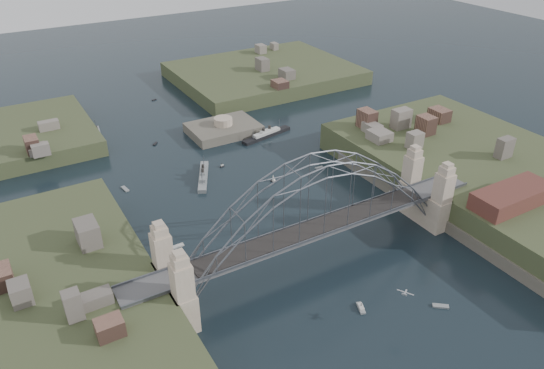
{
  "coord_description": "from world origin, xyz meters",
  "views": [
    {
      "loc": [
        -52.97,
        -72.59,
        70.87
      ],
      "look_at": [
        0.0,
        18.0,
        10.0
      ],
      "focal_mm": 34.28,
      "sensor_mm": 36.0,
      "label": 1
    }
  ],
  "objects": [
    {
      "name": "small_boat_g",
      "position": [
        13.04,
        -24.37,
        0.15
      ],
      "size": [
        3.05,
        2.71,
        0.45
      ],
      "color": "beige",
      "rests_on": "ground"
    },
    {
      "name": "aeroplane",
      "position": [
        3.27,
        -23.69,
        7.43
      ],
      "size": [
        1.88,
        2.77,
        0.45
      ],
      "color": "#A8AAAF"
    },
    {
      "name": "finger_pier",
      "position": [
        39.0,
        -28.0,
        0.7
      ],
      "size": [
        4.0,
        22.0,
        1.4
      ],
      "primitive_type": "cube",
      "color": "#525255",
      "rests_on": "ground"
    },
    {
      "name": "small_boat_d",
      "position": [
        25.12,
        34.11,
        0.15
      ],
      "size": [
        2.46,
        0.9,
        0.45
      ],
      "color": "beige",
      "rests_on": "ground"
    },
    {
      "name": "small_boat_c",
      "position": [
        -0.64,
        -17.0,
        0.28
      ],
      "size": [
        2.09,
        3.3,
        1.43
      ],
      "color": "beige",
      "rests_on": "ground"
    },
    {
      "name": "ground",
      "position": [
        0.0,
        0.0,
        0.0
      ],
      "size": [
        500.0,
        500.0,
        0.0
      ],
      "primitive_type": "plane",
      "color": "black",
      "rests_on": "ground"
    },
    {
      "name": "fort_island",
      "position": [
        12.0,
        70.0,
        -0.34
      ],
      "size": [
        22.0,
        16.0,
        9.4
      ],
      "color": "#524C41",
      "rests_on": "ground"
    },
    {
      "name": "small_boat_a",
      "position": [
        -23.83,
        19.46,
        0.15
      ],
      "size": [
        2.88,
        1.01,
        0.45
      ],
      "color": "beige",
      "rests_on": "ground"
    },
    {
      "name": "small_boat_b",
      "position": [
        9.78,
        34.05,
        1.03
      ],
      "size": [
        1.59,
        1.53,
        2.38
      ],
      "color": "beige",
      "rests_on": "ground"
    },
    {
      "name": "small_boat_f",
      "position": [
        1.34,
        48.93,
        0.3
      ],
      "size": [
        1.46,
        0.79,
        1.43
      ],
      "color": "beige",
      "rests_on": "ground"
    },
    {
      "name": "headland_ne",
      "position": [
        50.0,
        110.0,
        0.75
      ],
      "size": [
        70.0,
        55.0,
        9.5
      ],
      "primitive_type": "cube",
      "color": "#384124",
      "rests_on": "ground"
    },
    {
      "name": "shore_east",
      "position": [
        57.32,
        0.0,
        1.97
      ],
      "size": [
        50.5,
        90.0,
        12.0
      ],
      "color": "#384124",
      "rests_on": "ground"
    },
    {
      "name": "ocean_liner",
      "position": [
        22.81,
        60.5,
        0.71
      ],
      "size": [
        18.88,
        6.41,
        4.61
      ],
      "color": "black",
      "rests_on": "ground"
    },
    {
      "name": "small_boat_l",
      "position": [
        -37.48,
        29.01,
        0.29
      ],
      "size": [
        1.92,
        2.2,
        1.43
      ],
      "color": "beige",
      "rests_on": "ground"
    },
    {
      "name": "naval_cruiser_far",
      "position": [
        -24.5,
        87.2,
        0.76
      ],
      "size": [
        3.99,
        14.69,
        4.91
      ],
      "color": "gray",
      "rests_on": "ground"
    },
    {
      "name": "shore_west",
      "position": [
        -57.32,
        0.0,
        1.97
      ],
      "size": [
        50.5,
        90.0,
        12.0
      ],
      "color": "#384124",
      "rests_on": "ground"
    },
    {
      "name": "small_boat_h",
      "position": [
        -10.26,
        73.26,
        0.15
      ],
      "size": [
        2.0,
        2.16,
        0.45
      ],
      "color": "beige",
      "rests_on": "ground"
    },
    {
      "name": "wharf_shed",
      "position": [
        44.0,
        -14.0,
        10.0
      ],
      "size": [
        20.0,
        8.0,
        4.0
      ],
      "primitive_type": "cube",
      "color": "#592D26",
      "rests_on": "shore_east"
    },
    {
      "name": "small_boat_k",
      "position": [
        2.31,
        110.36,
        0.15
      ],
      "size": [
        1.91,
        1.15,
        0.45
      ],
      "color": "beige",
      "rests_on": "ground"
    },
    {
      "name": "small_boat_i",
      "position": [
        31.79,
        11.94,
        0.87
      ],
      "size": [
        1.53,
        2.5,
        2.38
      ],
      "color": "beige",
      "rests_on": "ground"
    },
    {
      "name": "bridge",
      "position": [
        0.0,
        0.0,
        12.32
      ],
      "size": [
        84.0,
        13.8,
        24.6
      ],
      "color": "#525255",
      "rests_on": "ground"
    },
    {
      "name": "naval_cruiser_near",
      "position": [
        -6.05,
        45.43,
        0.77
      ],
      "size": [
        9.3,
        15.81,
        4.96
      ],
      "color": "gray",
      "rests_on": "ground"
    },
    {
      "name": "small_boat_e",
      "position": [
        -26.64,
        50.48,
        0.15
      ],
      "size": [
        1.52,
        3.26,
        0.45
      ],
      "color": "beige",
      "rests_on": "ground"
    }
  ]
}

